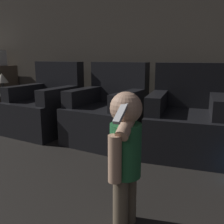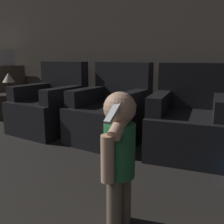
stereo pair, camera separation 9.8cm
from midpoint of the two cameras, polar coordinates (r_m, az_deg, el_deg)
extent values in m
cube|color=#51493F|center=(3.70, 7.52, 16.39)|extent=(8.40, 0.05, 2.60)
cube|color=black|center=(3.65, -13.66, -0.80)|extent=(0.87, 0.96, 0.45)
cube|color=black|center=(3.84, -10.18, 7.36)|extent=(0.80, 0.23, 0.53)
cube|color=black|center=(3.83, -17.27, 4.52)|extent=(0.23, 0.74, 0.20)
cube|color=black|center=(3.38, -10.15, 3.90)|extent=(0.23, 0.74, 0.20)
cube|color=black|center=(3.13, 0.09, -2.64)|extent=(0.87, 0.96, 0.45)
cube|color=black|center=(3.35, 3.37, 6.83)|extent=(0.80, 0.23, 0.53)
cube|color=black|center=(3.24, -4.69, 3.69)|extent=(0.23, 0.74, 0.20)
cube|color=black|center=(2.91, 5.40, 2.69)|extent=(0.23, 0.74, 0.20)
cube|color=black|center=(2.86, 17.85, -4.76)|extent=(0.87, 0.95, 0.45)
cube|color=black|center=(3.12, 18.87, 5.75)|extent=(0.80, 0.23, 0.53)
cube|color=black|center=(2.81, 11.85, 2.13)|extent=(0.23, 0.74, 0.20)
cube|color=black|center=(2.79, 24.80, 1.14)|extent=(0.23, 0.74, 0.20)
cylinder|color=brown|center=(1.68, 4.45, -18.85)|extent=(0.09, 0.09, 0.34)
cylinder|color=brown|center=(1.60, 2.38, -20.44)|extent=(0.09, 0.09, 0.34)
cylinder|color=#236638|center=(1.49, 3.61, -8.76)|extent=(0.19, 0.19, 0.32)
sphere|color=tan|center=(1.42, 3.75, 0.90)|extent=(0.19, 0.19, 0.19)
cylinder|color=tan|center=(1.40, 1.00, -10.67)|extent=(0.08, 0.08, 0.27)
cylinder|color=tan|center=(1.42, 4.40, -1.73)|extent=(0.08, 0.27, 0.20)
cube|color=white|center=(1.30, 2.50, 0.03)|extent=(0.04, 0.16, 0.10)
cylinder|color=black|center=(4.15, -21.39, 0.38)|extent=(0.06, 0.06, 0.47)
cylinder|color=#2D2B28|center=(4.11, -21.66, 3.71)|extent=(0.36, 0.36, 0.02)
cylinder|color=#262626|center=(4.10, -21.77, 5.10)|extent=(0.04, 0.04, 0.18)
cone|color=beige|center=(4.08, -21.96, 7.32)|extent=(0.18, 0.18, 0.14)
camera|label=1|loc=(0.05, -88.76, 0.27)|focal=40.00mm
camera|label=2|loc=(0.05, 91.24, -0.27)|focal=40.00mm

